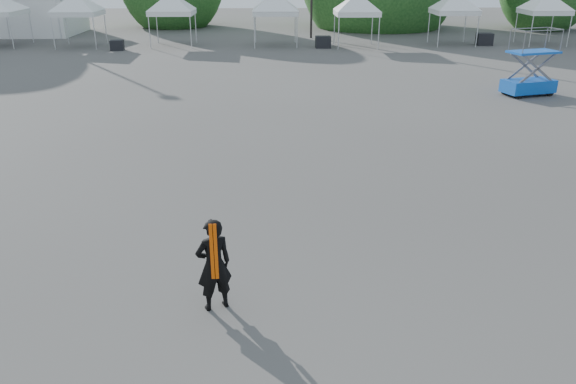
{
  "coord_description": "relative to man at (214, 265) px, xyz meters",
  "views": [
    {
      "loc": [
        0.09,
        -9.51,
        5.11
      ],
      "look_at": [
        0.37,
        -0.26,
        1.3
      ],
      "focal_mm": 35.0,
      "sensor_mm": 36.0,
      "label": 1
    }
  ],
  "objects": [
    {
      "name": "ground",
      "position": [
        0.82,
        1.9,
        -0.78
      ],
      "size": [
        120.0,
        120.0,
        0.0
      ],
      "primitive_type": "plane",
      "color": "#474442",
      "rests_on": "ground"
    },
    {
      "name": "man",
      "position": [
        0.0,
        0.0,
        0.0
      ],
      "size": [
        0.67,
        0.57,
        1.55
      ],
      "rotation": [
        0.0,
        0.0,
        3.56
      ],
      "color": "black",
      "rests_on": "ground"
    },
    {
      "name": "scissor_lift",
      "position": [
        11.45,
        14.99,
        0.56
      ],
      "size": [
        2.25,
        1.56,
        2.65
      ],
      "rotation": [
        0.0,
        0.0,
        0.28
      ],
      "color": "blue",
      "rests_on": "ground"
    },
    {
      "name": "crate_west",
      "position": [
        -8.57,
        28.15,
        -0.47
      ],
      "size": [
        0.85,
        0.69,
        0.61
      ],
      "primitive_type": "cube",
      "rotation": [
        0.0,
        0.0,
        0.1
      ],
      "color": "black",
      "rests_on": "ground"
    },
    {
      "name": "crate_mid",
      "position": [
        4.25,
        28.86,
        -0.41
      ],
      "size": [
        0.96,
        0.75,
        0.73
      ],
      "primitive_type": "cube",
      "rotation": [
        0.0,
        0.0,
        0.03
      ],
      "color": "black",
      "rests_on": "ground"
    },
    {
      "name": "crate_east",
      "position": [
        14.93,
        29.77,
        -0.39
      ],
      "size": [
        1.04,
        0.84,
        0.77
      ],
      "primitive_type": "cube",
      "rotation": [
        0.0,
        0.0,
        -0.07
      ],
      "color": "black",
      "rests_on": "ground"
    }
  ]
}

